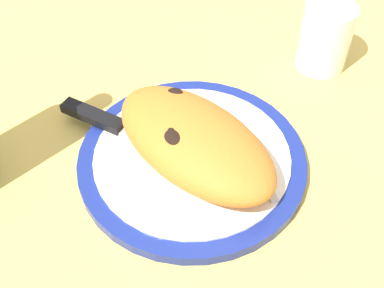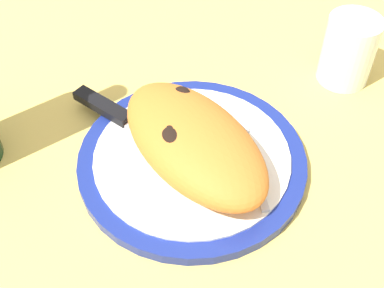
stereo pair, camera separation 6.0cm
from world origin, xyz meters
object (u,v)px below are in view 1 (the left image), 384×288
(calzone, at_px, (195,141))
(water_glass, at_px, (324,41))
(fork, at_px, (243,141))
(knife, at_px, (114,125))
(plate, at_px, (192,160))

(calzone, relative_size, water_glass, 2.57)
(fork, distance_m, water_glass, 0.21)
(knife, bearing_deg, plate, -144.15)
(fork, relative_size, knife, 0.80)
(plate, bearing_deg, knife, 35.85)
(plate, distance_m, fork, 0.07)
(calzone, bearing_deg, knife, 34.25)
(knife, xyz_separation_m, water_glass, (-0.01, -0.32, 0.02))
(plate, bearing_deg, calzone, -175.24)
(knife, distance_m, water_glass, 0.32)
(calzone, xyz_separation_m, knife, (0.09, 0.06, -0.03))
(fork, bearing_deg, calzone, 84.75)
(plate, height_order, water_glass, water_glass)
(knife, relative_size, water_glass, 2.06)
(plate, xyz_separation_m, water_glass, (0.08, -0.26, 0.03))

